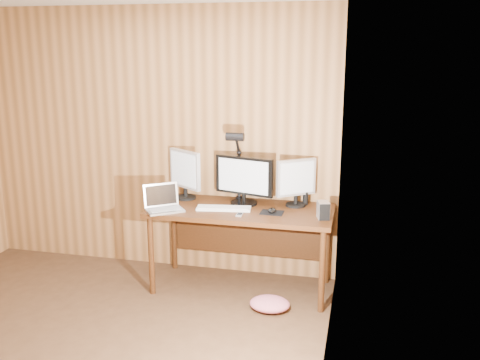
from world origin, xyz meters
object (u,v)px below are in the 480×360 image
at_px(phone, 240,215).
at_px(speaker, 305,198).
at_px(mouse, 272,210).
at_px(desk, 243,219).
at_px(monitor_center, 244,180).
at_px(laptop, 163,204).
at_px(keyboard, 224,208).
at_px(desk_lamp, 237,156).
at_px(hard_drive, 323,210).
at_px(monitor_left, 185,173).
at_px(monitor_right, 296,181).

xyz_separation_m(phone, speaker, (0.50, 0.44, 0.05)).
distance_m(mouse, phone, 0.29).
height_order(desk, monitor_center, monitor_center).
height_order(laptop, keyboard, laptop).
xyz_separation_m(keyboard, phone, (0.17, -0.13, -0.01)).
height_order(monitor_center, desk_lamp, desk_lamp).
bearing_deg(phone, desk_lamp, 104.17).
distance_m(desk, desk_lamp, 0.57).
distance_m(hard_drive, speaker, 0.41).
height_order(mouse, desk_lamp, desk_lamp).
distance_m(hard_drive, phone, 0.70).
height_order(monitor_center, speaker, monitor_center).
relative_size(monitor_left, hard_drive, 3.06).
bearing_deg(hard_drive, desk, 149.89).
bearing_deg(laptop, monitor_center, -10.24).
height_order(hard_drive, desk_lamp, desk_lamp).
relative_size(monitor_left, mouse, 4.09).
xyz_separation_m(mouse, hard_drive, (0.44, -0.06, 0.05)).
height_order(monitor_center, monitor_right, monitor_center).
bearing_deg(desk_lamp, mouse, -42.48).
relative_size(monitor_right, hard_drive, 2.83).
height_order(keyboard, phone, keyboard).
relative_size(monitor_left, desk_lamp, 0.66).
xyz_separation_m(laptop, hard_drive, (1.37, 0.07, 0.02)).
relative_size(mouse, hard_drive, 0.75).
distance_m(keyboard, speaker, 0.74).
height_order(desk, monitor_right, monitor_right).
distance_m(mouse, speaker, 0.40).
relative_size(hard_drive, desk_lamp, 0.22).
bearing_deg(desk, desk_lamp, 124.97).
distance_m(monitor_left, keyboard, 0.55).
bearing_deg(speaker, monitor_center, -168.40).
bearing_deg(desk, hard_drive, -14.73).
relative_size(monitor_center, keyboard, 1.12).
bearing_deg(mouse, monitor_center, 143.45).
bearing_deg(monitor_center, speaker, 25.63).
bearing_deg(speaker, desk_lamp, -174.63).
height_order(monitor_right, speaker, monitor_right).
height_order(laptop, hard_drive, laptop).
xyz_separation_m(monitor_left, hard_drive, (1.30, -0.31, -0.18)).
distance_m(monitor_right, keyboard, 0.68).
xyz_separation_m(laptop, mouse, (0.94, 0.12, -0.03)).
height_order(monitor_center, keyboard, monitor_center).
height_order(keyboard, hard_drive, hard_drive).
xyz_separation_m(monitor_right, hard_drive, (0.27, -0.30, -0.16)).
height_order(monitor_right, hard_drive, monitor_right).
height_order(keyboard, speaker, speaker).
relative_size(monitor_left, phone, 4.65).
relative_size(phone, speaker, 0.83).
relative_size(monitor_left, monitor_right, 1.08).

